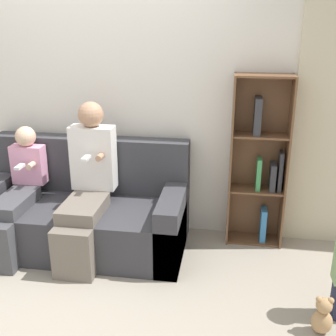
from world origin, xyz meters
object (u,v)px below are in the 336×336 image
at_px(adult_seated, 87,181).
at_px(child_seated, 17,193).
at_px(bookshelf, 260,163).
at_px(teddy_bear, 323,316).
at_px(couch, 84,213).

xyz_separation_m(adult_seated, child_seated, (-0.63, -0.06, -0.13)).
bearing_deg(bookshelf, teddy_bear, -71.96).
relative_size(couch, child_seated, 1.72).
distance_m(adult_seated, bookshelf, 1.52).
distance_m(couch, adult_seated, 0.39).
height_order(couch, adult_seated, adult_seated).
distance_m(adult_seated, teddy_bear, 2.08).
bearing_deg(child_seated, adult_seated, 5.27).
xyz_separation_m(adult_seated, teddy_bear, (1.85, -0.78, -0.54)).
bearing_deg(bookshelf, adult_seated, -163.30).
distance_m(child_seated, bookshelf, 2.15).
bearing_deg(child_seated, couch, 17.26).
bearing_deg(adult_seated, bookshelf, 16.70).
distance_m(couch, child_seated, 0.61).
xyz_separation_m(child_seated, bookshelf, (2.08, 0.49, 0.22)).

